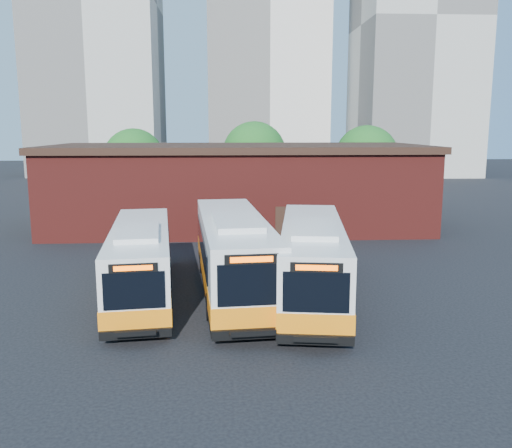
{
  "coord_description": "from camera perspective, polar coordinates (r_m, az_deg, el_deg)",
  "views": [
    {
      "loc": [
        -0.92,
        -22.32,
        7.69
      ],
      "look_at": [
        0.59,
        5.22,
        2.78
      ],
      "focal_mm": 38.0,
      "sensor_mm": 36.0,
      "label": 1
    }
  ],
  "objects": [
    {
      "name": "tower_right",
      "position": [
        96.91,
        16.48,
        19.6
      ],
      "size": [
        18.0,
        18.0,
        49.2
      ],
      "color": "#B3B0A5",
      "rests_on": "ground"
    },
    {
      "name": "tree_west",
      "position": [
        55.16,
        -12.71,
        6.68
      ],
      "size": [
        6.0,
        6.0,
        7.65
      ],
      "color": "#382314",
      "rests_on": "ground"
    },
    {
      "name": "bus_east",
      "position": [
        24.94,
        5.93,
        -4.02
      ],
      "size": [
        4.45,
        13.4,
        3.6
      ],
      "rotation": [
        0.0,
        0.0,
        -0.14
      ],
      "color": "silver",
      "rests_on": "ground"
    },
    {
      "name": "bus_midwest",
      "position": [
        25.55,
        -12.01,
        -4.06
      ],
      "size": [
        3.94,
        12.64,
        3.4
      ],
      "rotation": [
        0.0,
        0.0,
        0.11
      ],
      "color": "silver",
      "rests_on": "ground"
    },
    {
      "name": "tower_left",
      "position": [
        98.72,
        -16.59,
        21.48
      ],
      "size": [
        20.0,
        18.0,
        56.2
      ],
      "color": "#B3B0A5",
      "rests_on": "ground"
    },
    {
      "name": "depot_building",
      "position": [
        42.56,
        -1.9,
        4.11
      ],
      "size": [
        28.6,
        12.6,
        6.4
      ],
      "color": "maroon",
      "rests_on": "ground"
    },
    {
      "name": "tree_east",
      "position": [
        55.18,
        11.55,
        6.92
      ],
      "size": [
        6.24,
        6.24,
        7.96
      ],
      "color": "#382314",
      "rests_on": "ground"
    },
    {
      "name": "tree_mid",
      "position": [
        56.46,
        -0.18,
        7.44
      ],
      "size": [
        6.56,
        6.56,
        8.36
      ],
      "color": "#382314",
      "rests_on": "ground"
    },
    {
      "name": "bus_mideast",
      "position": [
        25.58,
        -2.41,
        -3.41
      ],
      "size": [
        3.99,
        14.1,
        3.8
      ],
      "rotation": [
        0.0,
        0.0,
        0.08
      ],
      "color": "silver",
      "rests_on": "ground"
    },
    {
      "name": "transit_worker",
      "position": [
        22.05,
        -0.91,
        -7.86
      ],
      "size": [
        0.52,
        0.71,
        1.79
      ],
      "primitive_type": "imported",
      "rotation": [
        0.0,
        0.0,
        1.43
      ],
      "color": "#131838",
      "rests_on": "ground"
    },
    {
      "name": "ground",
      "position": [
        23.63,
        -0.75,
        -8.91
      ],
      "size": [
        220.0,
        220.0,
        0.0
      ],
      "primitive_type": "plane",
      "color": "black"
    },
    {
      "name": "tower_center",
      "position": [
        110.95,
        1.09,
        21.87
      ],
      "size": [
        22.0,
        20.0,
        61.2
      ],
      "color": "silver",
      "rests_on": "ground"
    }
  ]
}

